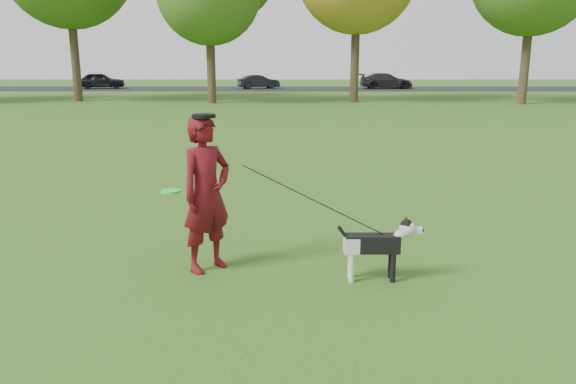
{
  "coord_description": "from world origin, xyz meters",
  "views": [
    {
      "loc": [
        0.36,
        -6.02,
        2.5
      ],
      "look_at": [
        0.33,
        0.41,
        0.95
      ],
      "focal_mm": 35.0,
      "sensor_mm": 36.0,
      "label": 1
    }
  ],
  "objects_px": {
    "car_right": "(386,81)",
    "dog": "(379,242)",
    "car_left": "(101,80)",
    "man": "(206,194)",
    "car_mid": "(259,82)"
  },
  "relations": [
    {
      "from": "car_right",
      "to": "dog",
      "type": "bearing_deg",
      "value": 167.85
    },
    {
      "from": "dog",
      "to": "car_left",
      "type": "relative_size",
      "value": 0.26
    },
    {
      "from": "man",
      "to": "car_right",
      "type": "bearing_deg",
      "value": 31.25
    },
    {
      "from": "dog",
      "to": "car_mid",
      "type": "xyz_separation_m",
      "value": [
        -3.58,
        39.96,
        0.11
      ]
    },
    {
      "from": "dog",
      "to": "car_mid",
      "type": "height_order",
      "value": "car_mid"
    },
    {
      "from": "car_left",
      "to": "car_mid",
      "type": "xyz_separation_m",
      "value": [
        12.77,
        0.0,
        -0.1
      ]
    },
    {
      "from": "car_left",
      "to": "car_mid",
      "type": "bearing_deg",
      "value": -104.28
    },
    {
      "from": "car_right",
      "to": "man",
      "type": "bearing_deg",
      "value": 164.99
    },
    {
      "from": "man",
      "to": "car_left",
      "type": "bearing_deg",
      "value": 63.54
    },
    {
      "from": "man",
      "to": "car_mid",
      "type": "distance_m",
      "value": 39.65
    },
    {
      "from": "dog",
      "to": "car_right",
      "type": "relative_size",
      "value": 0.23
    },
    {
      "from": "car_left",
      "to": "car_right",
      "type": "bearing_deg",
      "value": -104.28
    },
    {
      "from": "car_left",
      "to": "dog",
      "type": "bearing_deg",
      "value": -172.03
    },
    {
      "from": "man",
      "to": "car_left",
      "type": "height_order",
      "value": "man"
    },
    {
      "from": "dog",
      "to": "car_left",
      "type": "distance_m",
      "value": 43.17
    }
  ]
}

